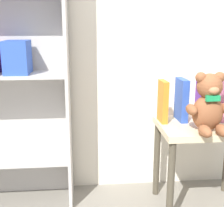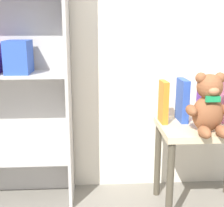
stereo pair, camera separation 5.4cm
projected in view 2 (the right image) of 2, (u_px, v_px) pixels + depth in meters
name	position (u px, v px, depth m)	size (l,w,h in m)	color
bookshelf_side	(6.00, 56.00, 1.82)	(0.74, 0.27, 1.63)	#BCB7B2
display_table	(205.00, 141.00, 1.82)	(0.53, 0.39, 0.53)	beige
teddy_bear	(209.00, 106.00, 1.64)	(0.25, 0.22, 0.32)	brown
book_standing_orange	(163.00, 102.00, 1.82)	(0.03, 0.12, 0.25)	orange
book_standing_blue	(182.00, 100.00, 1.84)	(0.04, 0.15, 0.25)	#2D51B7
book_standing_purple	(202.00, 99.00, 1.85)	(0.03, 0.10, 0.27)	purple
book_standing_pink	(223.00, 100.00, 1.83)	(0.03, 0.12, 0.26)	#D17093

